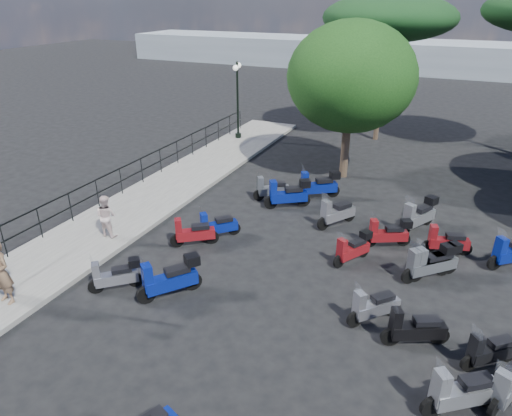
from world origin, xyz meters
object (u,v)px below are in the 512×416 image
at_px(pine_2, 389,18).
at_px(scooter_20, 414,329).
at_px(scooter_3, 217,226).
at_px(scooter_26, 511,381).
at_px(scooter_11, 272,189).
at_px(scooter_15, 374,307).
at_px(scooter_22, 435,262).
at_px(scooter_27, 490,351).
at_px(pedestrian_far, 106,216).
at_px(scooter_30, 319,185).
at_px(scooter_17, 419,216).
at_px(scooter_16, 353,249).
at_px(woman, 1,272).
at_px(scooter_2, 116,276).
at_px(scooter_23, 388,234).
at_px(scooter_5, 288,194).
at_px(scooter_21, 462,393).
at_px(broadleaf_tree, 351,77).
at_px(scooter_9, 170,279).
at_px(scooter_32, 429,264).
at_px(scooter_10, 336,213).
at_px(lamp_post_2, 238,95).
at_px(scooter_28, 446,242).
at_px(scooter_4, 193,233).

bearing_deg(pine_2, scooter_20, -76.08).
height_order(scooter_3, scooter_26, scooter_26).
relative_size(scooter_11, scooter_15, 1.09).
xyz_separation_m(scooter_22, scooter_27, (1.44, -3.24, -0.09)).
bearing_deg(pedestrian_far, scooter_30, -132.88).
bearing_deg(scooter_17, scooter_16, 91.14).
bearing_deg(scooter_20, woman, 79.55).
xyz_separation_m(scooter_2, scooter_11, (1.58, 7.54, -0.01)).
bearing_deg(scooter_30, scooter_23, -165.59).
height_order(woman, scooter_5, woman).
relative_size(scooter_26, scooter_27, 1.31).
bearing_deg(scooter_3, scooter_11, -52.64).
distance_m(scooter_15, scooter_22, 3.01).
xyz_separation_m(scooter_11, scooter_20, (6.31, -6.42, 0.01)).
xyz_separation_m(scooter_15, pine_2, (-3.10, 16.25, 6.02)).
bearing_deg(scooter_5, scooter_17, -122.59).
xyz_separation_m(scooter_3, scooter_16, (4.56, 0.36, 0.02)).
bearing_deg(scooter_15, scooter_2, 55.90).
relative_size(woman, scooter_15, 1.41).
distance_m(scooter_5, scooter_27, 9.27).
bearing_deg(scooter_23, scooter_5, 42.38).
bearing_deg(pedestrian_far, scooter_21, 164.46).
xyz_separation_m(scooter_11, scooter_16, (4.10, -3.35, 0.01)).
bearing_deg(scooter_3, woman, 104.32).
distance_m(scooter_5, broadleaf_tree, 5.82).
bearing_deg(scooter_9, scooter_32, -111.42).
distance_m(scooter_2, scooter_10, 7.84).
relative_size(scooter_5, scooter_10, 1.04).
bearing_deg(lamp_post_2, scooter_26, -64.10).
distance_m(scooter_3, scooter_20, 7.29).
distance_m(scooter_9, scooter_20, 6.37).
relative_size(scooter_20, scooter_27, 1.25).
bearing_deg(scooter_28, scooter_20, 158.00).
bearing_deg(scooter_20, scooter_30, 5.58).
height_order(scooter_4, scooter_11, scooter_4).
bearing_deg(scooter_17, scooter_23, 93.49).
xyz_separation_m(scooter_11, scooter_17, (5.69, -0.28, 0.11)).
bearing_deg(scooter_5, scooter_3, 123.40).
height_order(scooter_9, scooter_30, scooter_9).
distance_m(scooter_10, scooter_16, 2.45).
relative_size(scooter_17, scooter_28, 1.10).
bearing_deg(scooter_2, scooter_9, -118.52).
bearing_deg(pine_2, scooter_32, -73.09).
bearing_deg(scooter_15, scooter_22, -71.07).
height_order(scooter_20, scooter_22, scooter_22).
relative_size(lamp_post_2, scooter_20, 2.74).
xyz_separation_m(woman, scooter_4, (2.79, 4.83, -0.61)).
relative_size(woman, scooter_32, 1.33).
height_order(scooter_9, scooter_23, scooter_9).
height_order(woman, scooter_15, woman).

